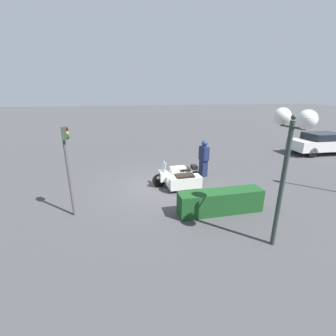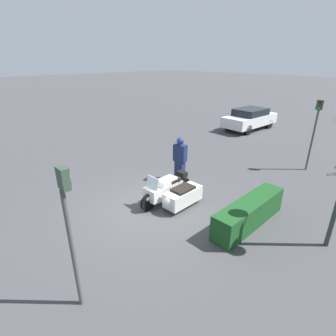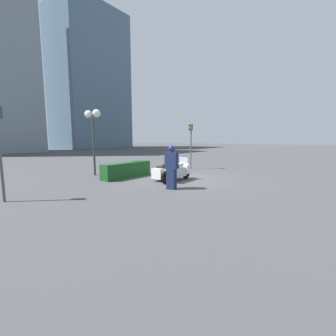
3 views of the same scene
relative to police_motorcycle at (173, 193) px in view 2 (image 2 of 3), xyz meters
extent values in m
plane|color=#424244|center=(0.71, -0.33, -0.45)|extent=(160.00, 160.00, 0.00)
cylinder|color=black|center=(0.86, -0.34, -0.15)|extent=(0.61, 0.11, 0.60)
cylinder|color=black|center=(-0.92, -0.37, -0.15)|extent=(0.61, 0.11, 0.60)
cylinder|color=black|center=(-0.22, 0.30, -0.22)|extent=(0.47, 0.11, 0.47)
cube|color=#B7B7BC|center=(-0.03, -0.36, -0.02)|extent=(1.27, 0.43, 0.45)
cube|color=silver|center=(-0.03, -0.36, 0.31)|extent=(0.69, 0.40, 0.24)
cube|color=black|center=(-0.32, -0.36, 0.29)|extent=(0.51, 0.40, 0.12)
cube|color=silver|center=(0.68, -0.34, 0.07)|extent=(0.33, 0.56, 0.44)
cube|color=silver|center=(0.63, -0.34, 0.49)|extent=(0.12, 0.53, 0.40)
sphere|color=white|center=(0.91, -0.34, 0.01)|extent=(0.18, 0.18, 0.18)
cube|color=silver|center=(-0.16, 0.30, -0.06)|extent=(1.43, 0.62, 0.50)
sphere|color=silver|center=(0.44, 0.31, -0.04)|extent=(0.47, 0.48, 0.47)
cube|color=black|center=(-0.16, 0.30, 0.23)|extent=(0.79, 0.52, 0.09)
cube|color=black|center=(-0.81, -0.37, 0.36)|extent=(0.25, 0.37, 0.18)
cube|color=#192347|center=(-1.62, -1.24, -0.02)|extent=(0.38, 0.41, 0.86)
cube|color=#192347|center=(-1.62, -1.24, 0.75)|extent=(0.41, 0.56, 0.68)
sphere|color=tan|center=(-1.62, -1.24, 1.21)|extent=(0.23, 0.23, 0.23)
sphere|color=navy|center=(-1.62, -1.24, 1.25)|extent=(0.29, 0.29, 0.29)
cube|color=#19471E|center=(-0.84, 2.42, -0.04)|extent=(3.03, 0.66, 0.82)
cylinder|color=#4C4C4C|center=(4.21, 1.50, 0.88)|extent=(0.09, 0.09, 2.67)
cube|color=#334738|center=(4.15, 1.50, 2.41)|extent=(0.14, 0.26, 0.40)
sphere|color=#410707|center=(4.08, 1.50, 2.54)|extent=(0.11, 0.11, 0.11)
sphere|color=orange|center=(4.08, 1.50, 2.41)|extent=(0.11, 0.11, 0.11)
sphere|color=#07350F|center=(4.08, 1.50, 2.28)|extent=(0.11, 0.11, 0.11)
cylinder|color=#4C4C4C|center=(-6.63, 2.01, 0.92)|extent=(0.09, 0.09, 2.75)
cube|color=#334738|center=(-6.57, 2.02, 2.49)|extent=(0.19, 0.28, 0.40)
sphere|color=#410707|center=(-6.51, 2.03, 2.62)|extent=(0.11, 0.11, 0.11)
sphere|color=#462D06|center=(-6.51, 2.03, 2.49)|extent=(0.11, 0.11, 0.11)
sphere|color=green|center=(-6.51, 2.03, 2.36)|extent=(0.11, 0.11, 0.11)
cube|color=silver|center=(-11.39, -3.71, 0.23)|extent=(4.45, 2.03, 0.69)
cube|color=black|center=(-11.39, -3.71, 0.80)|extent=(2.35, 1.78, 0.46)
cylinder|color=black|center=(-12.79, -4.44, -0.12)|extent=(0.68, 0.25, 0.66)
cylinder|color=black|center=(-12.70, -2.85, -0.12)|extent=(0.68, 0.25, 0.66)
cylinder|color=black|center=(-10.09, -4.58, -0.12)|extent=(0.68, 0.25, 0.66)
cylinder|color=black|center=(-10.00, -2.99, -0.12)|extent=(0.68, 0.25, 0.66)
camera|label=1|loc=(2.55, 9.00, 3.56)|focal=24.00mm
camera|label=2|loc=(5.65, 5.61, 4.28)|focal=28.00mm
camera|label=3|loc=(-9.01, -6.84, 1.66)|focal=24.00mm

